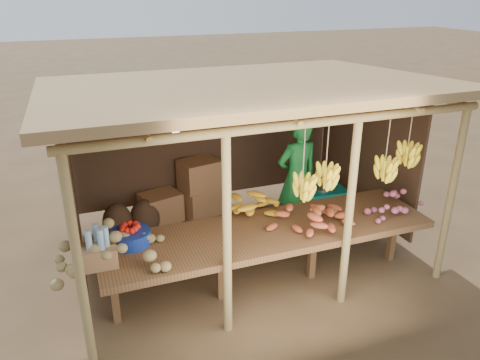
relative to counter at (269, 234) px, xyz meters
name	(u,v)px	position (x,y,z in m)	size (l,w,h in m)	color
ground	(240,249)	(0.00, 0.95, -0.74)	(60.00, 60.00, 0.00)	brown
stall_structure	(246,115)	(0.09, 0.96, 1.18)	(4.70, 3.50, 2.43)	#9A834F
counter	(269,234)	(0.00, 0.00, 0.00)	(3.90, 1.05, 0.80)	brown
potato_heap	(108,248)	(-1.81, -0.10, 0.25)	(1.15, 0.69, 0.37)	olive
sweet_potato_heap	(310,212)	(0.49, -0.08, 0.24)	(0.99, 0.59, 0.36)	#C35732
onion_heap	(397,199)	(1.67, -0.15, 0.24)	(0.87, 0.52, 0.36)	#BE5C73
banana_pile	(256,200)	(0.02, 0.44, 0.24)	(0.67, 0.40, 0.35)	yellow
tomato_basin	(130,236)	(-1.55, 0.23, 0.16)	(0.44, 0.44, 0.23)	navy
bottle_box	(99,251)	(-1.90, -0.09, 0.23)	(0.35, 0.28, 0.44)	#9E6F47
vendor	(297,178)	(0.93, 1.11, 0.15)	(0.65, 0.42, 1.78)	#1B7C34
tarp_crate	(322,204)	(1.47, 1.27, -0.43)	(0.67, 0.58, 0.76)	brown
carton_stack	(187,194)	(-0.44, 2.15, -0.33)	(1.31, 0.60, 0.91)	#9E6F47
burlap_sacks	(131,217)	(-1.34, 1.95, -0.48)	(0.84, 0.44, 0.59)	#4C3423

